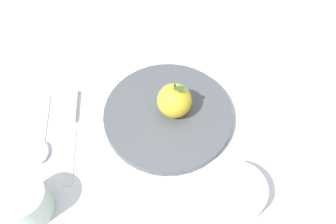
{
  "coord_description": "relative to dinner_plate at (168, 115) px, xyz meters",
  "views": [
    {
      "loc": [
        0.27,
        -0.27,
        0.61
      ],
      "look_at": [
        0.03,
        0.04,
        0.02
      ],
      "focal_mm": 37.03,
      "sensor_mm": 36.0,
      "label": 1
    }
  ],
  "objects": [
    {
      "name": "apple",
      "position": [
        0.01,
        0.01,
        0.04
      ],
      "size": [
        0.07,
        0.07,
        0.09
      ],
      "color": "gold",
      "rests_on": "dinner_plate"
    },
    {
      "name": "ground_plane",
      "position": [
        -0.03,
        -0.04,
        -0.01
      ],
      "size": [
        2.4,
        2.4,
        0.0
      ],
      "primitive_type": "plane",
      "color": "silver"
    },
    {
      "name": "dinner_plate",
      "position": [
        0.0,
        0.0,
        0.0
      ],
      "size": [
        0.26,
        0.26,
        0.02
      ],
      "color": "#4C5156",
      "rests_on": "ground_plane"
    },
    {
      "name": "cup",
      "position": [
        -0.07,
        -0.3,
        0.03
      ],
      "size": [
        0.08,
        0.08,
        0.07
      ],
      "color": "#B2C6B2",
      "rests_on": "ground_plane"
    },
    {
      "name": "spoon",
      "position": [
        -0.16,
        -0.2,
        -0.01
      ],
      "size": [
        0.13,
        0.13,
        0.01
      ],
      "color": "silver",
      "rests_on": "ground_plane"
    },
    {
      "name": "knife",
      "position": [
        -0.14,
        -0.14,
        -0.01
      ],
      "size": [
        0.16,
        0.17,
        0.01
      ],
      "color": "silver",
      "rests_on": "ground_plane"
    },
    {
      "name": "side_bowl",
      "position": [
        0.2,
        -0.06,
        0.01
      ],
      "size": [
        0.1,
        0.1,
        0.04
      ],
      "color": "white",
      "rests_on": "ground_plane"
    }
  ]
}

